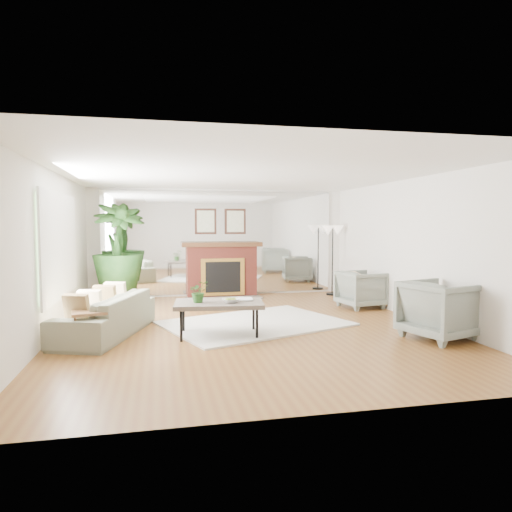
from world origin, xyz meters
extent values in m
plane|color=brown|center=(0.00, 0.00, 0.00)|extent=(7.00, 7.00, 0.00)
cube|color=silver|center=(-2.99, 0.00, 1.25)|extent=(0.02, 7.00, 2.50)
cube|color=silver|center=(2.99, 0.00, 1.25)|extent=(0.02, 7.00, 2.50)
cube|color=silver|center=(0.00, 3.49, 1.25)|extent=(6.00, 0.02, 2.50)
cube|color=silver|center=(0.00, 3.47, 1.25)|extent=(5.40, 0.04, 2.40)
cube|color=#B2E09E|center=(-2.96, 0.40, 1.35)|extent=(0.04, 2.40, 1.50)
cube|color=maroon|center=(0.00, 3.28, 0.60)|extent=(1.60, 0.40, 1.20)
cube|color=gold|center=(0.00, 3.07, 0.48)|extent=(1.00, 0.04, 0.85)
cube|color=black|center=(0.00, 3.05, 0.48)|extent=(0.80, 0.04, 0.70)
cube|color=#675B51|center=(0.00, 2.93, 0.01)|extent=(1.70, 0.55, 0.03)
cube|color=#4C3118|center=(0.00, 3.26, 1.22)|extent=(1.85, 0.46, 0.10)
cube|color=black|center=(-0.35, 3.43, 1.75)|extent=(0.50, 0.04, 0.60)
cube|color=black|center=(0.35, 3.43, 1.75)|extent=(0.50, 0.04, 0.60)
cube|color=white|center=(0.14, 0.20, 0.02)|extent=(3.40, 2.91, 0.03)
cube|color=#675B51|center=(-0.56, -0.49, 0.49)|extent=(1.39, 0.91, 0.07)
cylinder|color=black|center=(-1.13, -0.70, 0.23)|extent=(0.04, 0.04, 0.46)
cylinder|color=black|center=(-0.04, -0.82, 0.23)|extent=(0.04, 0.04, 0.46)
cylinder|color=black|center=(-1.07, -0.16, 0.23)|extent=(0.04, 0.04, 0.46)
cylinder|color=black|center=(0.02, -0.28, 0.23)|extent=(0.04, 0.04, 0.46)
imported|color=gray|center=(-2.23, -0.08, 0.31)|extent=(1.45, 2.27, 0.62)
imported|color=gray|center=(2.57, 1.28, 0.37)|extent=(0.95, 0.93, 0.75)
imported|color=gray|center=(2.60, -1.32, 0.43)|extent=(1.17, 1.15, 0.86)
cube|color=brown|center=(-2.36, -0.79, 0.50)|extent=(0.53, 0.53, 0.04)
cylinder|color=brown|center=(-2.51, -1.00, 0.25)|extent=(0.04, 0.04, 0.49)
cylinder|color=brown|center=(-2.15, -0.94, 0.25)|extent=(0.04, 0.04, 0.49)
cylinder|color=brown|center=(-2.57, -0.64, 0.25)|extent=(0.04, 0.04, 0.49)
cylinder|color=brown|center=(-2.21, -0.58, 0.25)|extent=(0.04, 0.04, 0.49)
cylinder|color=black|center=(-2.27, 2.73, 0.22)|extent=(0.62, 0.62, 0.44)
imported|color=#315B21|center=(-2.27, 2.73, 1.23)|extent=(1.26, 1.26, 1.83)
cylinder|color=black|center=(2.61, 2.95, 0.02)|extent=(0.28, 0.28, 0.04)
cylinder|color=black|center=(2.61, 2.95, 0.80)|extent=(0.03, 0.03, 1.60)
cone|color=beige|center=(2.49, 2.95, 1.55)|extent=(0.30, 0.30, 0.22)
cone|color=beige|center=(2.73, 2.95, 1.55)|extent=(0.30, 0.30, 0.22)
imported|color=#315B21|center=(-0.86, -0.48, 0.69)|extent=(0.32, 0.29, 0.32)
imported|color=brown|center=(-0.40, -0.60, 0.56)|extent=(0.29, 0.29, 0.06)
imported|color=brown|center=(-0.24, -0.40, 0.54)|extent=(0.24, 0.31, 0.02)
camera|label=1|loc=(-1.43, -7.22, 1.69)|focal=32.00mm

